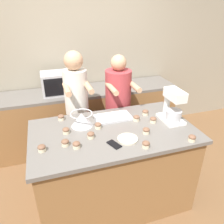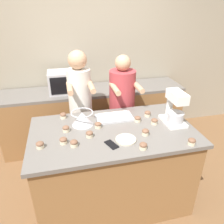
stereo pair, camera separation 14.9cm
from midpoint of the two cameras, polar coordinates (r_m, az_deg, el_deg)
The scene contains 25 objects.
ground_plane at distance 2.85m, azimuth 1.85°, elevation -21.40°, with size 16.00×16.00×0.00m, color brown.
back_wall at distance 3.58m, azimuth -4.83°, elevation 14.27°, with size 10.00×0.06×2.70m.
island_counter at distance 2.51m, azimuth 2.02°, elevation -14.04°, with size 1.66×0.95×0.96m.
back_counter at distance 3.56m, azimuth -3.40°, elevation -1.01°, with size 2.80×0.60×0.92m.
person_left at distance 2.79m, azimuth -6.58°, elevation 0.38°, with size 0.31×0.48×1.64m.
person_right at distance 2.92m, azimuth 4.06°, elevation 0.27°, with size 0.35×0.51×1.56m.
stand_mixer at distance 2.39m, azimuth 17.82°, elevation 0.58°, with size 0.20×0.30×0.36m.
mixing_bowl at distance 2.29m, azimuth -5.92°, elevation -1.59°, with size 0.23×0.23×0.15m.
baking_tray at distance 2.43m, azimuth 2.38°, elevation -1.37°, with size 0.40×0.22×0.04m.
microwave_oven at distance 3.28m, azimuth -11.18°, elevation 7.75°, with size 0.44×0.35×0.31m.
cell_phone at distance 2.00m, azimuth 2.03°, elevation -8.51°, with size 0.12×0.16×0.01m.
small_plate at distance 2.07m, azimuth 5.71°, elevation -7.24°, with size 0.19×0.19×0.02m.
cupcake_0 at distance 2.10m, azimuth -3.88°, elevation -5.80°, with size 0.07×0.07×0.06m.
cupcake_1 at distance 2.25m, azimuth -1.75°, elevation -3.45°, with size 0.07×0.07×0.06m.
cupcake_2 at distance 2.21m, azimuth -10.05°, elevation -4.36°, with size 0.07×0.07×0.06m.
cupcake_3 at distance 2.37m, azimuth 12.80°, elevation -2.41°, with size 0.07×0.07×0.06m.
cupcake_4 at distance 2.04m, azimuth -10.54°, elevation -7.38°, with size 0.07×0.07×0.06m.
cupcake_5 at distance 2.47m, azimuth -10.96°, elevation -0.93°, with size 0.07×0.07×0.06m.
cupcake_6 at distance 1.99m, azimuth -7.78°, elevation -8.12°, with size 0.07×0.07×0.06m.
cupcake_7 at distance 2.15m, azimuth 22.03°, elevation -7.19°, with size 0.07×0.07×0.06m.
cupcake_8 at distance 2.03m, azimuth -16.30°, elevation -8.28°, with size 0.07×0.07×0.06m.
cupcake_9 at distance 2.38m, azimuth 8.51°, elevation -1.83°, with size 0.07×0.07×0.06m.
cupcake_10 at distance 1.97m, azimuth 10.34°, elevation -8.73°, with size 0.07×0.07×0.06m.
cupcake_11 at distance 2.52m, azimuth 10.96°, elevation -0.43°, with size 0.07×0.07×0.06m.
cupcake_12 at distance 2.17m, azimuth 10.72°, elevation -5.20°, with size 0.07×0.07×0.06m.
Camera 2 is at (-0.45, -1.85, 2.12)m, focal length 35.00 mm.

